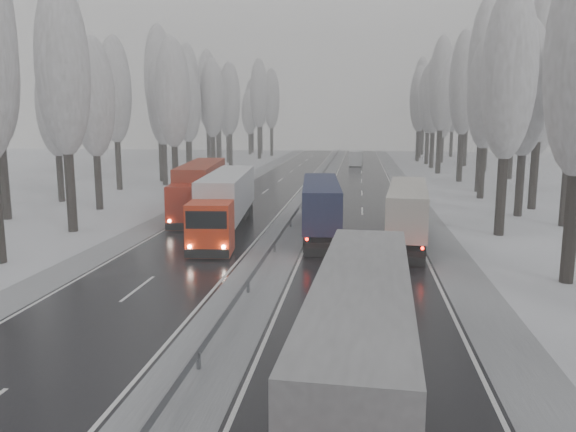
% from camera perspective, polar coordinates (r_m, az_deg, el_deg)
% --- Properties ---
extents(carriageway_right, '(7.50, 200.00, 0.03)m').
position_cam_1_polar(carriageway_right, '(42.92, 7.58, -0.78)').
color(carriageway_right, black).
rests_on(carriageway_right, ground).
extents(carriageway_left, '(7.50, 200.00, 0.03)m').
position_cam_1_polar(carriageway_left, '(44.11, -6.19, -0.47)').
color(carriageway_left, black).
rests_on(carriageway_left, ground).
extents(median_slush, '(3.00, 200.00, 0.04)m').
position_cam_1_polar(median_slush, '(43.20, 0.60, -0.62)').
color(median_slush, '#A0A3A7').
rests_on(median_slush, ground).
extents(shoulder_right, '(2.40, 200.00, 0.04)m').
position_cam_1_polar(shoulder_right, '(43.24, 14.15, -0.91)').
color(shoulder_right, '#A0A3A7').
rests_on(shoulder_right, ground).
extents(shoulder_left, '(2.40, 200.00, 0.04)m').
position_cam_1_polar(shoulder_left, '(45.50, -12.27, -0.31)').
color(shoulder_left, '#A0A3A7').
rests_on(shoulder_left, ground).
extents(median_guardrail, '(0.12, 200.00, 0.76)m').
position_cam_1_polar(median_guardrail, '(43.09, 0.60, 0.13)').
color(median_guardrail, slate).
rests_on(median_guardrail, ground).
extents(tree_18, '(3.60, 3.60, 16.58)m').
position_cam_1_polar(tree_18, '(40.49, 21.53, 13.20)').
color(tree_18, black).
rests_on(tree_18, ground).
extents(tree_19, '(3.60, 3.60, 14.57)m').
position_cam_1_polar(tree_19, '(45.82, 27.00, 10.74)').
color(tree_19, black).
rests_on(tree_19, ground).
extents(tree_20, '(3.60, 3.60, 15.71)m').
position_cam_1_polar(tree_20, '(49.17, 23.06, 11.73)').
color(tree_20, black).
rests_on(tree_20, ground).
extents(tree_21, '(3.60, 3.60, 18.62)m').
position_cam_1_polar(tree_21, '(53.73, 24.37, 13.40)').
color(tree_21, black).
rests_on(tree_21, ground).
extents(tree_22, '(3.60, 3.60, 15.86)m').
position_cam_1_polar(tree_22, '(59.10, 19.48, 11.59)').
color(tree_22, black).
rests_on(tree_22, ground).
extents(tree_23, '(3.60, 3.60, 13.55)m').
position_cam_1_polar(tree_23, '(64.49, 24.20, 9.79)').
color(tree_23, black).
rests_on(tree_23, ground).
extents(tree_24, '(3.60, 3.60, 20.49)m').
position_cam_1_polar(tree_24, '(64.76, 19.39, 14.01)').
color(tree_24, black).
rests_on(tree_24, ground).
extents(tree_25, '(3.60, 3.60, 19.44)m').
position_cam_1_polar(tree_25, '(70.26, 24.33, 12.79)').
color(tree_25, black).
rests_on(tree_25, ground).
extents(tree_26, '(3.60, 3.60, 18.78)m').
position_cam_1_polar(tree_26, '(74.67, 17.43, 12.65)').
color(tree_26, black).
rests_on(tree_26, ground).
extents(tree_27, '(3.60, 3.60, 17.62)m').
position_cam_1_polar(tree_27, '(80.04, 22.04, 11.64)').
color(tree_27, black).
rests_on(tree_27, ground).
extents(tree_28, '(3.60, 3.60, 19.62)m').
position_cam_1_polar(tree_28, '(85.06, 15.34, 12.71)').
color(tree_28, black).
rests_on(tree_28, ground).
extents(tree_29, '(3.60, 3.60, 18.11)m').
position_cam_1_polar(tree_29, '(90.22, 19.69, 11.69)').
color(tree_29, black).
rests_on(tree_29, ground).
extents(tree_30, '(3.60, 3.60, 17.86)m').
position_cam_1_polar(tree_30, '(94.69, 14.62, 11.73)').
color(tree_30, black).
rests_on(tree_30, ground).
extents(tree_31, '(3.60, 3.60, 18.58)m').
position_cam_1_polar(tree_31, '(99.55, 17.79, 11.74)').
color(tree_31, black).
rests_on(tree_31, ground).
extents(tree_32, '(3.60, 3.60, 17.33)m').
position_cam_1_polar(tree_32, '(102.14, 14.12, 11.40)').
color(tree_32, black).
rests_on(tree_32, ground).
extents(tree_33, '(3.60, 3.60, 14.33)m').
position_cam_1_polar(tree_33, '(106.46, 15.52, 10.23)').
color(tree_33, black).
rests_on(tree_33, ground).
extents(tree_34, '(3.60, 3.60, 17.63)m').
position_cam_1_polar(tree_34, '(109.11, 13.20, 11.42)').
color(tree_34, black).
rests_on(tree_34, ground).
extents(tree_35, '(3.60, 3.60, 18.25)m').
position_cam_1_polar(tree_35, '(114.35, 17.69, 11.33)').
color(tree_35, black).
rests_on(tree_35, ground).
extents(tree_36, '(3.60, 3.60, 20.23)m').
position_cam_1_polar(tree_36, '(119.09, 13.39, 12.05)').
color(tree_36, black).
rests_on(tree_36, ground).
extents(tree_37, '(3.60, 3.60, 16.37)m').
position_cam_1_polar(tree_37, '(123.87, 16.41, 10.68)').
color(tree_37, black).
rests_on(tree_37, ground).
extents(tree_38, '(3.60, 3.60, 17.97)m').
position_cam_1_polar(tree_38, '(129.72, 13.63, 11.20)').
color(tree_38, black).
rests_on(tree_38, ground).
extents(tree_39, '(3.60, 3.60, 16.19)m').
position_cam_1_polar(tree_39, '(133.99, 14.64, 10.62)').
color(tree_39, black).
rests_on(tree_39, ground).
extents(tree_58, '(3.60, 3.60, 17.21)m').
position_cam_1_polar(tree_58, '(42.00, -21.92, 13.58)').
color(tree_58, black).
rests_on(tree_58, ground).
extents(tree_60, '(3.60, 3.60, 14.84)m').
position_cam_1_polar(tree_60, '(51.67, -19.15, 11.22)').
color(tree_60, black).
rests_on(tree_60, ground).
extents(tree_61, '(3.60, 3.60, 13.95)m').
position_cam_1_polar(tree_61, '(57.88, -22.55, 10.24)').
color(tree_61, black).
rests_on(tree_61, ground).
extents(tree_62, '(3.60, 3.60, 16.04)m').
position_cam_1_polar(tree_62, '(59.08, -11.63, 12.06)').
color(tree_62, black).
rests_on(tree_62, ground).
extents(tree_63, '(3.60, 3.60, 16.88)m').
position_cam_1_polar(tree_63, '(65.70, -17.19, 12.05)').
color(tree_63, black).
rests_on(tree_63, ground).
extents(tree_64, '(3.60, 3.60, 15.42)m').
position_cam_1_polar(tree_64, '(68.96, -12.64, 11.34)').
color(tree_64, black).
rests_on(tree_64, ground).
extents(tree_65, '(3.60, 3.60, 19.48)m').
position_cam_1_polar(tree_65, '(73.45, -12.99, 13.24)').
color(tree_65, black).
rests_on(tree_65, ground).
extents(tree_66, '(3.60, 3.60, 15.23)m').
position_cam_1_polar(tree_66, '(78.06, -10.13, 11.13)').
color(tree_66, black).
rests_on(tree_66, ground).
extents(tree_67, '(3.60, 3.60, 17.09)m').
position_cam_1_polar(tree_67, '(82.33, -10.26, 11.88)').
color(tree_67, black).
rests_on(tree_67, ground).
extents(tree_68, '(3.60, 3.60, 16.65)m').
position_cam_1_polar(tree_68, '(84.15, -7.71, 11.71)').
color(tree_68, black).
rests_on(tree_68, ground).
extents(tree_69, '(3.60, 3.60, 19.35)m').
position_cam_1_polar(tree_69, '(89.40, -10.14, 12.63)').
color(tree_69, black).
rests_on(tree_69, ground).
extents(tree_70, '(3.60, 3.60, 17.09)m').
position_cam_1_polar(tree_70, '(93.88, -5.95, 11.71)').
color(tree_70, black).
rests_on(tree_70, ground).
extents(tree_71, '(3.60, 3.60, 19.61)m').
position_cam_1_polar(tree_71, '(98.99, -8.18, 12.49)').
color(tree_71, black).
rests_on(tree_71, ground).
extents(tree_72, '(3.60, 3.60, 15.11)m').
position_cam_1_polar(tree_72, '(103.54, -6.17, 10.82)').
color(tree_72, black).
rests_on(tree_72, ground).
extents(tree_73, '(3.60, 3.60, 17.22)m').
position_cam_1_polar(tree_73, '(108.14, -7.21, 11.47)').
color(tree_73, black).
rests_on(tree_73, ground).
extents(tree_74, '(3.60, 3.60, 19.68)m').
position_cam_1_polar(tree_74, '(113.41, -2.97, 12.25)').
color(tree_74, black).
rests_on(tree_74, ground).
extents(tree_75, '(3.60, 3.60, 18.60)m').
position_cam_1_polar(tree_75, '(119.21, -7.04, 11.74)').
color(tree_75, black).
rests_on(tree_75, ground).
extents(tree_76, '(3.60, 3.60, 18.55)m').
position_cam_1_polar(tree_76, '(122.47, -1.70, 11.74)').
color(tree_76, black).
rests_on(tree_76, ground).
extents(tree_77, '(3.60, 3.60, 14.32)m').
position_cam_1_polar(tree_77, '(127.32, -3.94, 10.43)').
color(tree_77, black).
rests_on(tree_77, ground).
extents(tree_78, '(3.60, 3.60, 19.55)m').
position_cam_1_polar(tree_78, '(129.56, -2.80, 11.91)').
color(tree_78, black).
rests_on(tree_78, ground).
extents(tree_79, '(3.60, 3.60, 17.07)m').
position_cam_1_polar(tree_79, '(133.95, -3.68, 11.15)').
color(tree_79, black).
rests_on(tree_79, ground).
extents(truck_grey_tarp, '(3.07, 15.13, 3.86)m').
position_cam_1_polar(truck_grey_tarp, '(16.20, 7.66, -10.47)').
color(truck_grey_tarp, '#424346').
rests_on(truck_grey_tarp, ground).
extents(truck_blue_box, '(3.49, 14.67, 3.73)m').
position_cam_1_polar(truck_blue_box, '(38.79, 3.32, 1.40)').
color(truck_blue_box, '#1E274B').
rests_on(truck_blue_box, ground).
extents(truck_cream_box, '(3.50, 14.49, 3.69)m').
position_cam_1_polar(truck_cream_box, '(37.46, 12.04, 0.86)').
color(truck_cream_box, '#A19F8E').
rests_on(truck_cream_box, ground).
extents(box_truck_distant, '(2.34, 6.99, 2.58)m').
position_cam_1_polar(box_truck_distant, '(96.59, 6.92, 5.87)').
color(box_truck_distant, silver).
rests_on(box_truck_distant, ground).
extents(truck_red_white, '(4.03, 16.11, 4.10)m').
position_cam_1_polar(truck_red_white, '(39.06, -6.31, 1.73)').
color(truck_red_white, red).
rests_on(truck_red_white, ground).
extents(truck_red_red, '(4.68, 16.44, 4.18)m').
position_cam_1_polar(truck_red_red, '(47.27, -8.94, 3.13)').
color(truck_red_red, '#971808').
rests_on(truck_red_red, ground).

